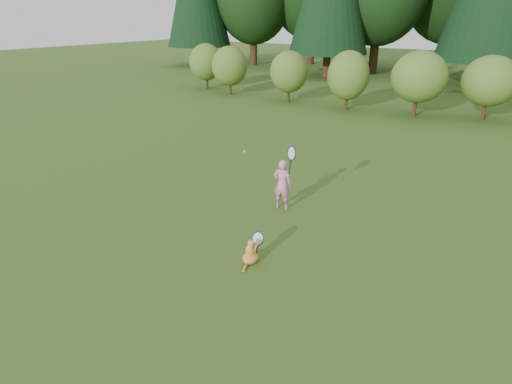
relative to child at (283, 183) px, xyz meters
The scene contains 5 objects.
ground 1.86m from the child, 98.32° to the right, with size 100.00×100.00×0.00m, color #345818.
shrub_row 11.28m from the child, 91.30° to the left, with size 28.00×3.00×2.80m, color #596C21, non-canonical shape.
child is the anchor object (origin of this frame).
cat 2.36m from the child, 72.73° to the right, with size 0.33×0.64×0.59m.
tennis_ball 1.35m from the child, 164.94° to the left, with size 0.06×0.06×0.06m.
Camera 1 is at (4.58, -5.72, 3.98)m, focal length 30.00 mm.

